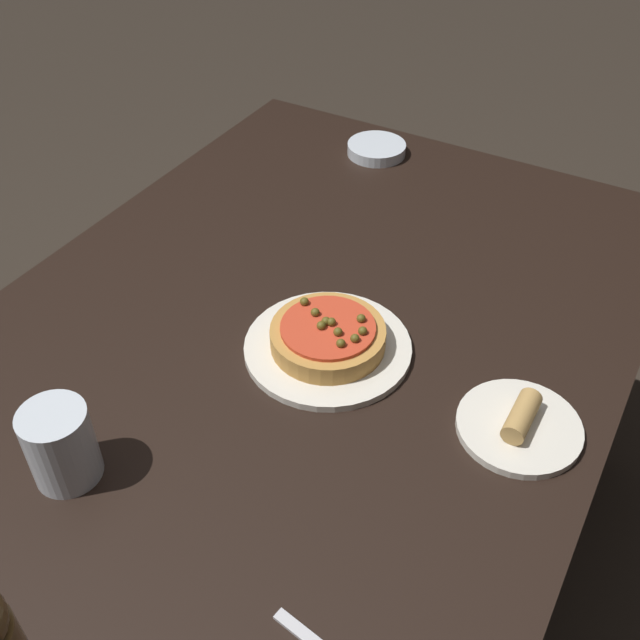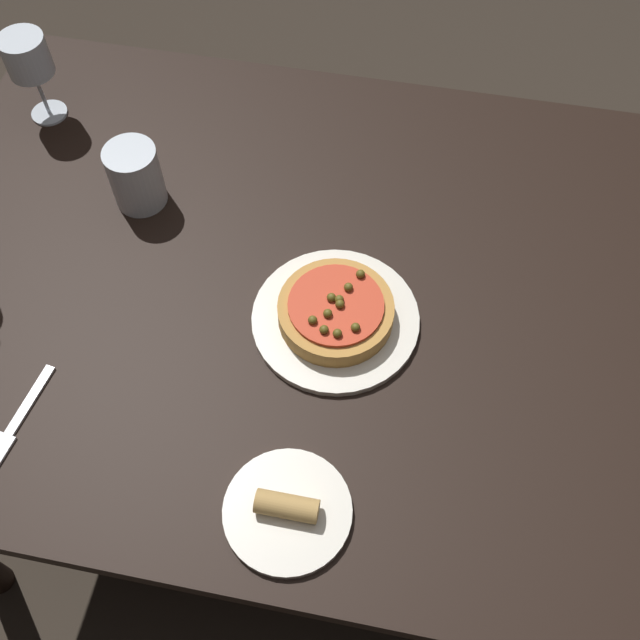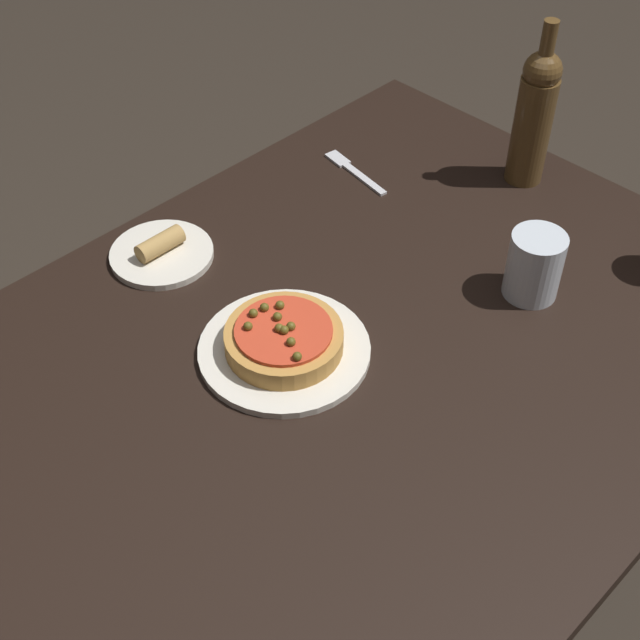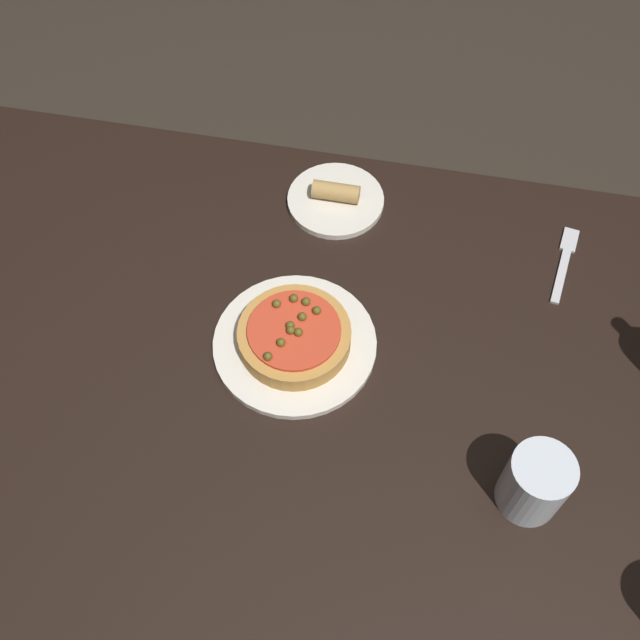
% 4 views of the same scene
% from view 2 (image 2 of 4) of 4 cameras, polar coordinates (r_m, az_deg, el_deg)
% --- Properties ---
extents(ground_plane, '(14.00, 14.00, 0.00)m').
position_cam_2_polar(ground_plane, '(1.84, 0.88, -10.14)').
color(ground_plane, '#2D261E').
extents(dining_table, '(1.45, 0.99, 0.72)m').
position_cam_2_polar(dining_table, '(1.26, 1.27, 0.58)').
color(dining_table, black).
rests_on(dining_table, ground_plane).
extents(dinner_plate, '(0.26, 0.26, 0.01)m').
position_cam_2_polar(dinner_plate, '(1.16, 1.18, 0.06)').
color(dinner_plate, silver).
rests_on(dinner_plate, dining_table).
extents(pizza, '(0.18, 0.18, 0.05)m').
position_cam_2_polar(pizza, '(1.14, 1.21, 0.71)').
color(pizza, '#BC843D').
rests_on(pizza, dinner_plate).
extents(wine_glass, '(0.08, 0.08, 0.17)m').
position_cam_2_polar(wine_glass, '(1.46, -21.40, 18.05)').
color(wine_glass, silver).
rests_on(wine_glass, dining_table).
extents(water_cup, '(0.09, 0.09, 0.11)m').
position_cam_2_polar(water_cup, '(1.30, -13.87, 10.58)').
color(water_cup, silver).
rests_on(water_cup, dining_table).
extents(fork, '(0.05, 0.17, 0.00)m').
position_cam_2_polar(fork, '(1.16, -22.10, -7.19)').
color(fork, silver).
rests_on(fork, dining_table).
extents(side_plate, '(0.17, 0.17, 0.04)m').
position_cam_2_polar(side_plate, '(1.03, -2.69, -14.25)').
color(side_plate, silver).
rests_on(side_plate, dining_table).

